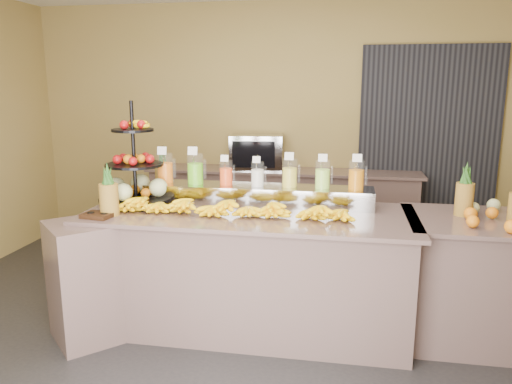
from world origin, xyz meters
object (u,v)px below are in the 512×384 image
(right_fruit_pile, at_px, (490,211))
(oven_warmer, at_px, (257,152))
(pitcher_tray, at_px, (258,195))
(fruit_stand, at_px, (139,178))
(banana_heap, at_px, (230,206))
(condiment_caddy, at_px, (98,215))

(right_fruit_pile, height_order, oven_warmer, oven_warmer)
(pitcher_tray, bearing_deg, fruit_stand, -169.52)
(banana_heap, distance_m, condiment_caddy, 0.97)
(banana_heap, bearing_deg, condiment_caddy, -164.80)
(condiment_caddy, xyz_separation_m, oven_warmer, (0.78, 2.29, 0.18))
(pitcher_tray, height_order, fruit_stand, fruit_stand)
(pitcher_tray, xyz_separation_m, oven_warmer, (-0.30, 1.67, 0.12))
(pitcher_tray, xyz_separation_m, banana_heap, (-0.14, -0.37, -0.01))
(banana_heap, relative_size, oven_warmer, 3.14)
(fruit_stand, bearing_deg, condiment_caddy, -113.14)
(pitcher_tray, bearing_deg, right_fruit_pile, -8.00)
(banana_heap, xyz_separation_m, oven_warmer, (-0.16, 2.04, 0.13))
(banana_heap, bearing_deg, fruit_stand, 166.17)
(fruit_stand, xyz_separation_m, condiment_caddy, (-0.14, -0.45, -0.20))
(pitcher_tray, xyz_separation_m, condiment_caddy, (-1.08, -0.62, -0.06))
(condiment_caddy, height_order, oven_warmer, oven_warmer)
(pitcher_tray, bearing_deg, banana_heap, -110.93)
(banana_heap, height_order, right_fruit_pile, right_fruit_pile)
(banana_heap, distance_m, fruit_stand, 0.83)
(pitcher_tray, relative_size, banana_heap, 1.00)
(fruit_stand, relative_size, condiment_caddy, 3.89)
(right_fruit_pile, bearing_deg, fruit_stand, 178.54)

